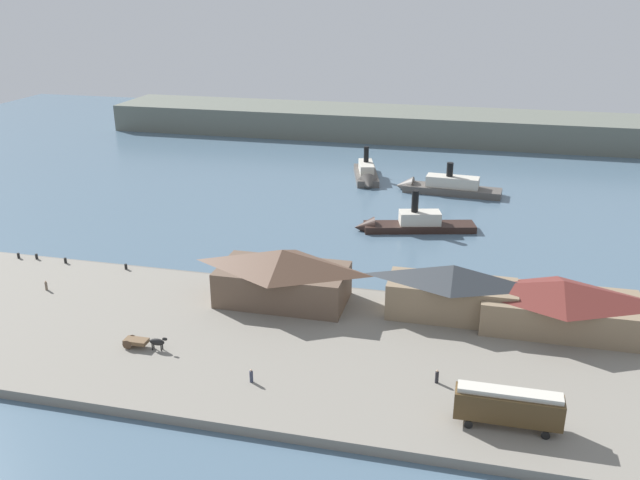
# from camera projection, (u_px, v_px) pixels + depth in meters

# --- Properties ---
(ground_plane) EXTENTS (320.00, 320.00, 0.00)m
(ground_plane) POSITION_uv_depth(u_px,v_px,m) (314.00, 281.00, 107.56)
(ground_plane) COLOR slate
(quay_promenade) EXTENTS (110.00, 36.00, 1.20)m
(quay_promenade) POSITION_uv_depth(u_px,v_px,m) (272.00, 345.00, 87.36)
(quay_promenade) COLOR gray
(quay_promenade) RESTS_ON ground
(seawall_edge) EXTENTS (110.00, 0.80, 1.00)m
(seawall_edge) POSITION_uv_depth(u_px,v_px,m) (308.00, 287.00, 104.11)
(seawall_edge) COLOR #666159
(seawall_edge) RESTS_ON ground
(ferry_shed_central_terminal) EXTENTS (18.65, 10.17, 7.92)m
(ferry_shed_central_terminal) POSITION_uv_depth(u_px,v_px,m) (283.00, 275.00, 96.69)
(ferry_shed_central_terminal) COLOR brown
(ferry_shed_central_terminal) RESTS_ON quay_promenade
(ferry_shed_customs_shed) EXTENTS (17.64, 7.39, 7.57)m
(ferry_shed_customs_shed) POSITION_uv_depth(u_px,v_px,m) (452.00, 290.00, 92.33)
(ferry_shed_customs_shed) COLOR #847056
(ferry_shed_customs_shed) RESTS_ON quay_promenade
(ferry_shed_west_terminal) EXTENTS (20.88, 10.06, 6.82)m
(ferry_shed_west_terminal) POSITION_uv_depth(u_px,v_px,m) (561.00, 304.00, 89.16)
(ferry_shed_west_terminal) COLOR #847056
(ferry_shed_west_terminal) RESTS_ON quay_promenade
(street_tram) EXTENTS (10.88, 2.71, 4.35)m
(street_tram) POSITION_uv_depth(u_px,v_px,m) (508.00, 406.00, 69.39)
(street_tram) COLOR #4C381E
(street_tram) RESTS_ON quay_promenade
(horse_cart) EXTENTS (5.82, 1.64, 1.87)m
(horse_cart) POSITION_uv_depth(u_px,v_px,m) (143.00, 341.00, 85.06)
(horse_cart) COLOR brown
(horse_cart) RESTS_ON quay_promenade
(pedestrian_by_tram) EXTENTS (0.42, 0.42, 1.68)m
(pedestrian_by_tram) POSITION_uv_depth(u_px,v_px,m) (437.00, 377.00, 77.71)
(pedestrian_by_tram) COLOR #232328
(pedestrian_by_tram) RESTS_ON quay_promenade
(pedestrian_near_east_shed) EXTENTS (0.37, 0.37, 1.51)m
(pedestrian_near_east_shed) POSITION_uv_depth(u_px,v_px,m) (46.00, 286.00, 101.27)
(pedestrian_near_east_shed) COLOR #6B5B4C
(pedestrian_near_east_shed) RESTS_ON quay_promenade
(pedestrian_near_west_shed) EXTENTS (0.41, 0.41, 1.67)m
(pedestrian_near_west_shed) POSITION_uv_depth(u_px,v_px,m) (251.00, 376.00, 77.85)
(pedestrian_near_west_shed) COLOR #33384C
(pedestrian_near_west_shed) RESTS_ON quay_promenade
(mooring_post_center_east) EXTENTS (0.44, 0.44, 0.90)m
(mooring_post_center_east) POSITION_uv_depth(u_px,v_px,m) (65.00, 260.00, 111.08)
(mooring_post_center_east) COLOR black
(mooring_post_center_east) RESTS_ON quay_promenade
(mooring_post_center_west) EXTENTS (0.44, 0.44, 0.90)m
(mooring_post_center_west) POSITION_uv_depth(u_px,v_px,m) (37.00, 257.00, 112.68)
(mooring_post_center_west) COLOR black
(mooring_post_center_west) RESTS_ON quay_promenade
(mooring_post_east) EXTENTS (0.44, 0.44, 0.90)m
(mooring_post_east) POSITION_uv_depth(u_px,v_px,m) (18.00, 256.00, 113.06)
(mooring_post_east) COLOR black
(mooring_post_east) RESTS_ON quay_promenade
(mooring_post_west) EXTENTS (0.44, 0.44, 0.90)m
(mooring_post_west) POSITION_uv_depth(u_px,v_px,m) (126.00, 267.00, 108.68)
(mooring_post_west) COLOR black
(mooring_post_west) RESTS_ON quay_promenade
(ferry_moored_east) EXTENTS (9.00, 18.59, 9.17)m
(ferry_moored_east) POSITION_uv_depth(u_px,v_px,m) (367.00, 175.00, 161.30)
(ferry_moored_east) COLOR #514C47
(ferry_moored_east) RESTS_ON ground
(ferry_departing_north) EXTENTS (23.77, 6.84, 8.64)m
(ferry_departing_north) POSITION_uv_depth(u_px,v_px,m) (441.00, 187.00, 152.15)
(ferry_departing_north) COLOR #514C47
(ferry_departing_north) RESTS_ON ground
(ferry_approaching_west) EXTENTS (23.29, 9.94, 9.31)m
(ferry_approaching_west) POSITION_uv_depth(u_px,v_px,m) (406.00, 224.00, 128.94)
(ferry_approaching_west) COLOR black
(ferry_approaching_west) RESTS_ON ground
(far_headland) EXTENTS (180.00, 24.00, 8.00)m
(far_headland) POSITION_uv_depth(u_px,v_px,m) (402.00, 124.00, 206.06)
(far_headland) COLOR #60665B
(far_headland) RESTS_ON ground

